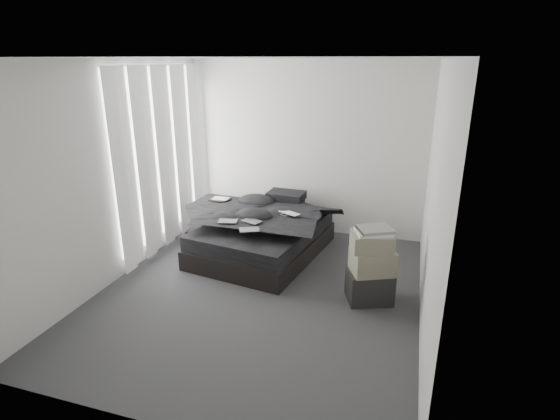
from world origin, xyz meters
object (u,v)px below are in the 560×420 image
(bed, at_px, (263,245))
(side_stand, at_px, (221,218))
(box_lower, at_px, (369,286))
(laptop, at_px, (287,209))

(bed, height_order, side_stand, side_stand)
(box_lower, bearing_deg, bed, 151.91)
(side_stand, height_order, box_lower, side_stand)
(laptop, bearing_deg, box_lower, -7.26)
(side_stand, bearing_deg, box_lower, -27.64)
(laptop, height_order, side_stand, laptop)
(box_lower, bearing_deg, laptop, 145.72)
(laptop, bearing_deg, side_stand, -172.77)
(bed, xyz_separation_m, box_lower, (1.56, -0.83, 0.05))
(bed, bearing_deg, box_lower, -19.07)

